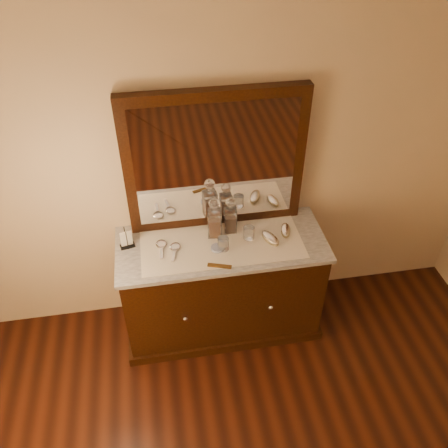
# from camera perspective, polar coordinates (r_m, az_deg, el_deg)

# --- Properties ---
(dresser_cabinet) EXTENTS (1.40, 0.55, 0.82)m
(dresser_cabinet) POSITION_cam_1_polar(r_m,az_deg,el_deg) (3.49, -0.28, -7.72)
(dresser_cabinet) COLOR black
(dresser_cabinet) RESTS_ON floor
(dresser_plinth) EXTENTS (1.46, 0.59, 0.08)m
(dresser_plinth) POSITION_cam_1_polar(r_m,az_deg,el_deg) (3.77, -0.26, -11.53)
(dresser_plinth) COLOR black
(dresser_plinth) RESTS_ON floor
(knob_left) EXTENTS (0.04, 0.04, 0.04)m
(knob_left) POSITION_cam_1_polar(r_m,az_deg,el_deg) (3.25, -4.77, -11.49)
(knob_left) COLOR silver
(knob_left) RESTS_ON dresser_cabinet
(knob_right) EXTENTS (0.04, 0.04, 0.04)m
(knob_right) POSITION_cam_1_polar(r_m,az_deg,el_deg) (3.32, 5.73, -10.13)
(knob_right) COLOR silver
(knob_right) RESTS_ON dresser_cabinet
(marble_top) EXTENTS (1.44, 0.59, 0.03)m
(marble_top) POSITION_cam_1_polar(r_m,az_deg,el_deg) (3.19, -0.30, -2.54)
(marble_top) COLOR silver
(marble_top) RESTS_ON dresser_cabinet
(mirror_frame) EXTENTS (1.20, 0.08, 1.00)m
(mirror_frame) POSITION_cam_1_polar(r_m,az_deg,el_deg) (3.07, -1.08, 7.65)
(mirror_frame) COLOR black
(mirror_frame) RESTS_ON marble_top
(mirror_glass) EXTENTS (1.06, 0.01, 0.86)m
(mirror_glass) POSITION_cam_1_polar(r_m,az_deg,el_deg) (3.05, -0.98, 7.32)
(mirror_glass) COLOR white
(mirror_glass) RESTS_ON marble_top
(lace_runner) EXTENTS (1.10, 0.45, 0.00)m
(lace_runner) POSITION_cam_1_polar(r_m,az_deg,el_deg) (3.17, -0.24, -2.55)
(lace_runner) COLOR silver
(lace_runner) RESTS_ON marble_top
(pin_dish) EXTENTS (0.09, 0.09, 0.02)m
(pin_dish) POSITION_cam_1_polar(r_m,az_deg,el_deg) (3.13, -0.81, -2.96)
(pin_dish) COLOR silver
(pin_dish) RESTS_ON lace_runner
(comb) EXTENTS (0.16, 0.08, 0.01)m
(comb) POSITION_cam_1_polar(r_m,az_deg,el_deg) (3.01, -0.55, -5.16)
(comb) COLOR brown
(comb) RESTS_ON lace_runner
(napkin_rack) EXTENTS (0.11, 0.08, 0.15)m
(napkin_rack) POSITION_cam_1_polar(r_m,az_deg,el_deg) (3.19, -11.87, -1.89)
(napkin_rack) COLOR black
(napkin_rack) RESTS_ON marble_top
(decanter_left) EXTENTS (0.11, 0.11, 0.31)m
(decanter_left) POSITION_cam_1_polar(r_m,az_deg,el_deg) (3.17, -1.16, 0.38)
(decanter_left) COLOR #914415
(decanter_left) RESTS_ON lace_runner
(decanter_right) EXTENTS (0.09, 0.09, 0.28)m
(decanter_right) POSITION_cam_1_polar(r_m,az_deg,el_deg) (3.21, 0.77, 0.73)
(decanter_right) COLOR #914415
(decanter_right) RESTS_ON lace_runner
(brush_near) EXTENTS (0.13, 0.18, 0.04)m
(brush_near) POSITION_cam_1_polar(r_m,az_deg,el_deg) (3.19, 5.70, -1.77)
(brush_near) COLOR #8E7D57
(brush_near) RESTS_ON lace_runner
(brush_far) EXTENTS (0.09, 0.15, 0.04)m
(brush_far) POSITION_cam_1_polar(r_m,az_deg,el_deg) (3.27, 7.55, -0.79)
(brush_far) COLOR #8E7D57
(brush_far) RESTS_ON lace_runner
(hand_mirror_outer) EXTENTS (0.08, 0.19, 0.02)m
(hand_mirror_outer) POSITION_cam_1_polar(r_m,az_deg,el_deg) (3.17, -7.71, -2.65)
(hand_mirror_outer) COLOR silver
(hand_mirror_outer) RESTS_ON lace_runner
(hand_mirror_inner) EXTENTS (0.09, 0.19, 0.02)m
(hand_mirror_inner) POSITION_cam_1_polar(r_m,az_deg,el_deg) (3.14, -6.05, -3.00)
(hand_mirror_inner) COLOR silver
(hand_mirror_inner) RESTS_ON lace_runner
(tumblers) EXTENTS (0.27, 0.16, 0.09)m
(tumblers) POSITION_cam_1_polar(r_m,az_deg,el_deg) (3.15, 1.51, -1.74)
(tumblers) COLOR white
(tumblers) RESTS_ON lace_runner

